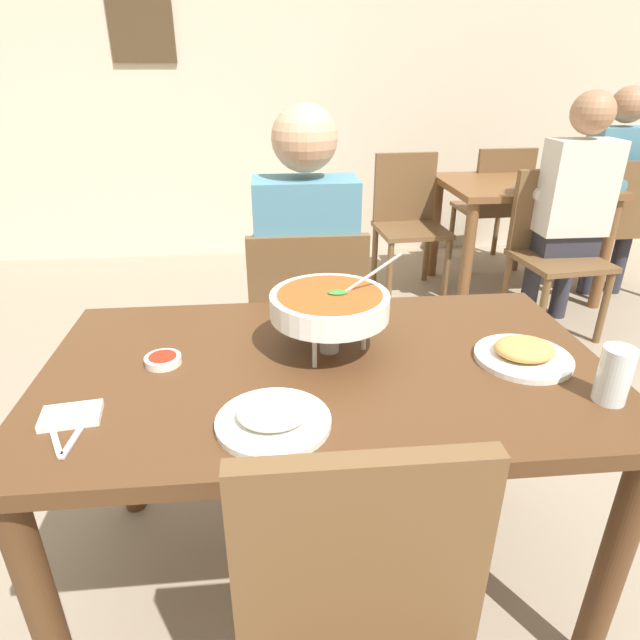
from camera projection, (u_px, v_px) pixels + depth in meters
name	position (u px, v px, depth m)	size (l,w,h in m)	color
ground_plane	(325.00, 572.00, 1.66)	(16.00, 16.00, 0.00)	gray
cafe_rear_partition	(280.00, 53.00, 3.92)	(10.00, 0.10, 3.00)	beige
picture_frame_hung	(140.00, 18.00, 3.69)	(0.44, 0.03, 0.56)	#4C3823
dining_table_main	(326.00, 400.00, 1.39)	(1.39, 0.80, 0.74)	#51331C
chair_diner_main	(307.00, 327.00, 2.06)	(0.44, 0.44, 0.90)	brown
diner_main	(305.00, 265.00, 1.99)	(0.40, 0.45, 1.31)	#2D2D38
curry_bowl	(330.00, 306.00, 1.35)	(0.33, 0.30, 0.26)	silver
rice_plate	(273.00, 417.00, 1.10)	(0.24, 0.24, 0.06)	white
appetizer_plate	(524.00, 353.00, 1.35)	(0.24, 0.24, 0.06)	white
sauce_dish	(163.00, 360.00, 1.34)	(0.09, 0.09, 0.02)	white
napkin_folded	(71.00, 416.00, 1.13)	(0.12, 0.08, 0.02)	white
fork_utensil	(53.00, 432.00, 1.08)	(0.01, 0.17, 0.01)	silver
spoon_utensil	(79.00, 431.00, 1.09)	(0.01, 0.17, 0.01)	silver
drink_glass	(614.00, 378.00, 1.17)	(0.07, 0.07, 0.13)	silver
dining_table_far	(520.00, 203.00, 3.50)	(1.00, 0.80, 0.74)	brown
chair_bg_left	(628.00, 220.00, 3.49)	(0.45, 0.45, 0.90)	brown
chair_bg_middle	(553.00, 243.00, 3.04)	(0.49, 0.49, 0.90)	brown
chair_bg_right	(408.00, 215.00, 3.59)	(0.47, 0.47, 0.90)	brown
chair_bg_corner	(495.00, 201.00, 3.96)	(0.46, 0.46, 0.90)	brown
patron_bg_left	(616.00, 180.00, 3.47)	(0.40, 0.45, 1.31)	#2D2D38
patron_bg_middle	(571.00, 200.00, 2.96)	(0.40, 0.45, 1.31)	#2D2D38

